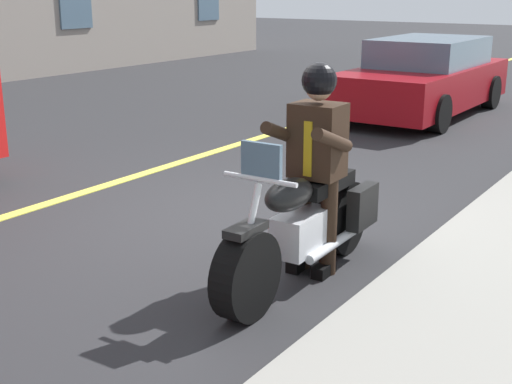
% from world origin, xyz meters
% --- Properties ---
extents(ground_plane, '(80.00, 80.00, 0.00)m').
position_xyz_m(ground_plane, '(0.00, 0.00, 0.00)').
color(ground_plane, '#28282B').
extents(lane_center_stripe, '(60.00, 0.16, 0.01)m').
position_xyz_m(lane_center_stripe, '(0.00, -2.00, 0.01)').
color(lane_center_stripe, '#E5DB4C').
rests_on(lane_center_stripe, ground_plane).
extents(motorcycle_main, '(2.21, 0.62, 1.26)m').
position_xyz_m(motorcycle_main, '(0.95, 1.36, 0.45)').
color(motorcycle_main, black).
rests_on(motorcycle_main, ground_plane).
extents(rider_main, '(0.63, 0.55, 1.74)m').
position_xyz_m(rider_main, '(0.76, 1.35, 1.04)').
color(rider_main, black).
rests_on(rider_main, ground_plane).
extents(car_silver, '(4.60, 1.92, 1.40)m').
position_xyz_m(car_silver, '(-6.88, -0.64, 0.69)').
color(car_silver, maroon).
rests_on(car_silver, ground_plane).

